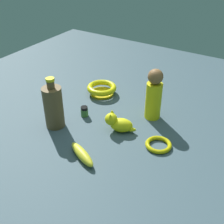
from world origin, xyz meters
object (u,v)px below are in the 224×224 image
Objects in this scene: person_figure_adult at (154,95)px; cat_figurine at (118,123)px; nail_polish_jar at (84,111)px; bangle at (158,145)px; banana at (82,154)px; bottle_tall at (53,107)px; bowl at (102,89)px.

person_figure_adult reaches higher than cat_figurine.
bangle is at bearing 86.47° from nail_polish_jar.
bangle is 0.68× the size of banana.
bottle_tall reaches higher than cat_figurine.
person_figure_adult is 1.80× the size of cat_figurine.
nail_polish_jar is 0.28m from banana.
banana is at bearing 25.12° from bowl.
bottle_tall is at bearing -2.49° from bowl.
banana is at bearing -6.71° from cat_figurine.
bowl is (-0.23, -0.41, 0.02)m from bangle.
banana is at bearing -45.07° from bangle.
nail_polish_jar is at bearing 12.41° from bowl.
cat_figurine is 0.84× the size of banana.
bangle is 0.29m from banana.
cat_figurine is 0.27m from bottle_tall.
bottle_tall reaches higher than bowl.
nail_polish_jar is at bearing 154.26° from bottle_tall.
banana is (0.21, -0.21, 0.01)m from bangle.
bowl is at bearing 177.51° from bottle_tall.
person_figure_adult is at bearing 156.31° from cat_figurine.
nail_polish_jar is at bearing 149.81° from banana.
cat_figurine reaches higher than bangle.
person_figure_adult is 1.03× the size of bottle_tall.
nail_polish_jar is 0.36× the size of cat_figurine.
nail_polish_jar is at bearing -93.53° from bangle.
person_figure_adult reaches higher than banana.
bowl is at bearing -119.07° from bangle.
bottle_tall is (0.27, -0.32, -0.02)m from person_figure_adult.
nail_polish_jar is 0.21× the size of bottle_tall.
bowl is 0.48m from banana.
banana is (0.11, 0.22, -0.08)m from bottle_tall.
bottle_tall is 0.25m from banana.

